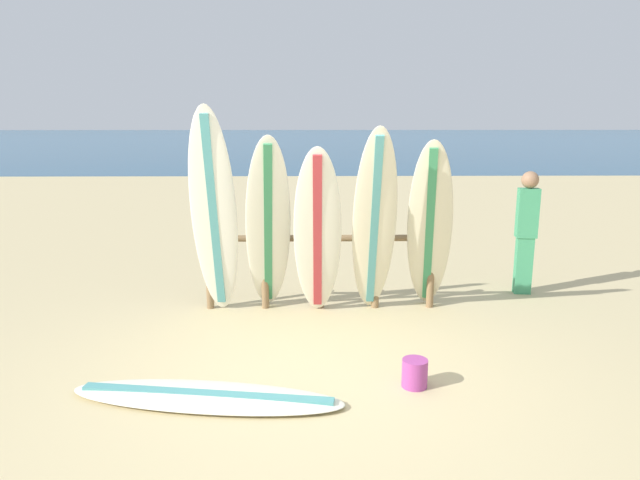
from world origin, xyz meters
The scene contains 12 objects.
ground_plane centered at (0.00, 0.00, 0.00)m, with size 120.00×120.00×0.00m, color #CCB784.
ocean_water centered at (0.00, 58.00, 0.00)m, with size 120.00×80.00×0.01m, color navy.
surfboard_rack centered at (0.14, 2.05, 0.63)m, with size 2.84×0.09×1.04m.
surfboard_leaning_far_left centered at (-1.09, 1.74, 1.24)m, with size 0.55×0.70×2.48m.
surfboard_leaning_left centered at (-0.47, 1.72, 1.09)m, with size 0.63×1.09×2.17m.
surfboard_leaning_center_left centered at (0.10, 1.63, 1.02)m, with size 0.56×0.80×2.05m.
surfboard_leaning_center centered at (0.75, 1.61, 1.13)m, with size 0.53×1.03×2.27m.
surfboard_leaning_center_right centered at (1.42, 1.79, 1.06)m, with size 0.69×1.04×2.12m.
surfboard_lying_on_sand centered at (-0.86, -0.30, 0.04)m, with size 2.41×0.89×0.08m.
beachgoer_standing centered at (2.88, 2.60, 0.91)m, with size 0.28×0.22×1.65m.
small_boat_offshore centered at (-3.31, 36.30, 0.26)m, with size 0.89×3.13×0.71m.
sand_bucket centered at (0.94, -0.08, 0.13)m, with size 0.23×0.23×0.25m, color #A53F8C.
Camera 1 is at (0.03, -4.65, 2.34)m, focal length 31.59 mm.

